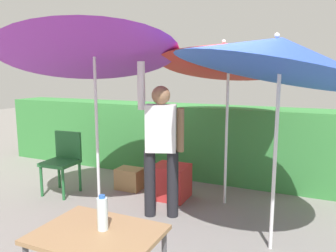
{
  "coord_description": "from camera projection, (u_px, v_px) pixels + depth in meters",
  "views": [
    {
      "loc": [
        1.66,
        -3.36,
        1.76
      ],
      "look_at": [
        0.0,
        0.3,
        1.1
      ],
      "focal_mm": 35.34,
      "sensor_mm": 36.0,
      "label": 1
    }
  ],
  "objects": [
    {
      "name": "ground_plane",
      "position": [
        158.0,
        220.0,
        3.98
      ],
      "size": [
        24.0,
        24.0,
        0.0
      ],
      "primitive_type": "plane",
      "color": "gray"
    },
    {
      "name": "hedge_row",
      "position": [
        206.0,
        142.0,
        5.56
      ],
      "size": [
        8.0,
        0.7,
        1.2
      ],
      "primitive_type": "cube",
      "color": "#38843D",
      "rests_on": "ground_plane"
    },
    {
      "name": "umbrella_rainbow",
      "position": [
        89.0,
        40.0,
        3.8
      ],
      "size": [
        2.17,
        2.09,
        2.7
      ],
      "color": "silver",
      "rests_on": "ground_plane"
    },
    {
      "name": "umbrella_orange",
      "position": [
        278.0,
        56.0,
        3.06
      ],
      "size": [
        1.99,
        1.95,
        2.36
      ],
      "color": "silver",
      "rests_on": "ground_plane"
    },
    {
      "name": "umbrella_yellow",
      "position": [
        226.0,
        55.0,
        4.18
      ],
      "size": [
        1.73,
        1.75,
        2.32
      ],
      "color": "silver",
      "rests_on": "ground_plane"
    },
    {
      "name": "person_vendor",
      "position": [
        161.0,
        142.0,
        3.95
      ],
      "size": [
        0.55,
        0.33,
        1.88
      ],
      "color": "black",
      "rests_on": "ground_plane"
    },
    {
      "name": "chair_plastic",
      "position": [
        63.0,
        158.0,
        4.82
      ],
      "size": [
        0.46,
        0.46,
        0.89
      ],
      "color": "#236633",
      "rests_on": "ground_plane"
    },
    {
      "name": "cooler_box",
      "position": [
        171.0,
        182.0,
        4.64
      ],
      "size": [
        0.48,
        0.44,
        0.47
      ],
      "primitive_type": "cube",
      "color": "red",
      "rests_on": "ground_plane"
    },
    {
      "name": "crate_cardboard",
      "position": [
        130.0,
        179.0,
        5.01
      ],
      "size": [
        0.38,
        0.28,
        0.32
      ],
      "primitive_type": "cube",
      "color": "#9E7A4C",
      "rests_on": "ground_plane"
    },
    {
      "name": "folding_table",
      "position": [
        98.0,
        245.0,
        2.17
      ],
      "size": [
        0.8,
        0.6,
        0.73
      ],
      "color": "#4C4C51",
      "rests_on": "ground_plane"
    },
    {
      "name": "bottle_water",
      "position": [
        102.0,
        213.0,
        2.17
      ],
      "size": [
        0.07,
        0.07,
        0.24
      ],
      "color": "silver",
      "rests_on": "folding_table"
    }
  ]
}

